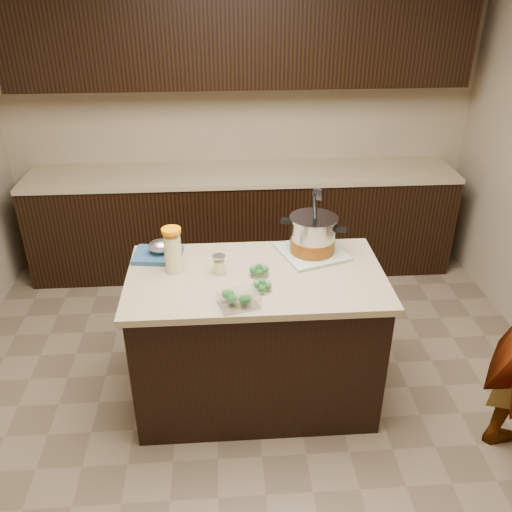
# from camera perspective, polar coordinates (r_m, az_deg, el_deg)

# --- Properties ---
(ground_plane) EXTENTS (4.00, 4.00, 0.00)m
(ground_plane) POSITION_cam_1_polar(r_m,az_deg,el_deg) (3.60, 0.00, -14.37)
(ground_plane) COLOR brown
(ground_plane) RESTS_ON ground
(room_shell) EXTENTS (4.04, 4.04, 2.72)m
(room_shell) POSITION_cam_1_polar(r_m,az_deg,el_deg) (2.74, 0.00, 12.87)
(room_shell) COLOR tan
(room_shell) RESTS_ON ground
(back_cabinets) EXTENTS (3.60, 0.63, 2.33)m
(back_cabinets) POSITION_cam_1_polar(r_m,az_deg,el_deg) (4.63, -1.52, 9.51)
(back_cabinets) COLOR black
(back_cabinets) RESTS_ON ground
(island) EXTENTS (1.46, 0.81, 0.90)m
(island) POSITION_cam_1_polar(r_m,az_deg,el_deg) (3.31, 0.00, -8.64)
(island) COLOR black
(island) RESTS_ON ground
(dish_towel) EXTENTS (0.46, 0.46, 0.02)m
(dish_towel) POSITION_cam_1_polar(r_m,az_deg,el_deg) (3.29, 5.90, 0.41)
(dish_towel) COLOR #6A9262
(dish_towel) RESTS_ON island
(stock_pot) EXTENTS (0.38, 0.38, 0.40)m
(stock_pot) POSITION_cam_1_polar(r_m,az_deg,el_deg) (3.24, 5.99, 2.03)
(stock_pot) COLOR #B7B7BC
(stock_pot) RESTS_ON dish_towel
(lemonade_pitcher) EXTENTS (0.12, 0.12, 0.26)m
(lemonade_pitcher) POSITION_cam_1_polar(r_m,az_deg,el_deg) (3.08, -8.74, 0.46)
(lemonade_pitcher) COLOR #E5DD8C
(lemonade_pitcher) RESTS_ON island
(mason_jar) EXTENTS (0.08, 0.08, 0.12)m
(mason_jar) POSITION_cam_1_polar(r_m,az_deg,el_deg) (3.06, -3.91, -0.92)
(mason_jar) COLOR #E5DD8C
(mason_jar) RESTS_ON island
(broccoli_tub_left) EXTENTS (0.14, 0.14, 0.05)m
(broccoli_tub_left) POSITION_cam_1_polar(r_m,az_deg,el_deg) (3.04, 0.33, -1.67)
(broccoli_tub_left) COLOR silver
(broccoli_tub_left) RESTS_ON island
(broccoli_tub_right) EXTENTS (0.14, 0.14, 0.05)m
(broccoli_tub_right) POSITION_cam_1_polar(r_m,az_deg,el_deg) (2.90, 0.65, -3.31)
(broccoli_tub_right) COLOR silver
(broccoli_tub_right) RESTS_ON island
(broccoli_tub_rect) EXTENTS (0.23, 0.19, 0.07)m
(broccoli_tub_rect) POSITION_cam_1_polar(r_m,az_deg,el_deg) (2.78, -1.83, -4.68)
(broccoli_tub_rect) COLOR silver
(broccoli_tub_rect) RESTS_ON island
(blue_tray) EXTENTS (0.30, 0.25, 0.11)m
(blue_tray) POSITION_cam_1_polar(r_m,az_deg,el_deg) (3.27, -10.17, 0.45)
(blue_tray) COLOR navy
(blue_tray) RESTS_ON island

